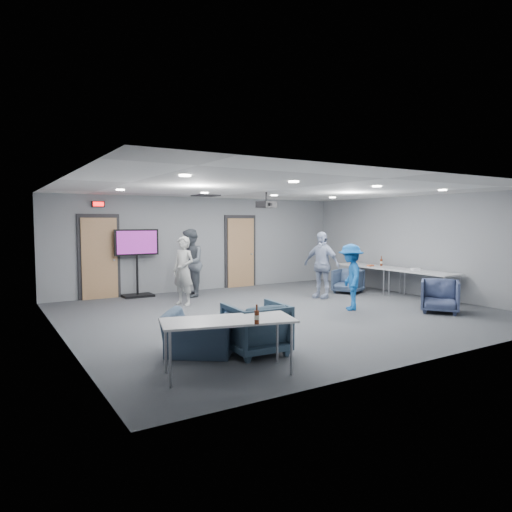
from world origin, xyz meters
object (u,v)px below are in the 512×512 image
chair_front_b (200,333)px  chair_right_a (348,281)px  person_c (321,265)px  table_right_a (369,267)px  tv_stand (137,259)px  person_b (190,263)px  person_a (183,271)px  projector (266,204)px  bottle_right (381,262)px  chair_right_c (440,296)px  table_front_left (228,323)px  bottle_front (257,317)px  chair_front_a (256,328)px  person_d (351,277)px  table_right_b (423,273)px

chair_front_b → chair_right_a: bearing=-115.2°
person_c → chair_right_a: bearing=81.8°
table_right_a → tv_stand: size_ratio=1.07×
person_b → person_c: (2.86, -1.97, -0.03)m
person_a → projector: projector is taller
bottle_right → projector: 4.38m
person_b → chair_right_a: size_ratio=2.46×
person_a → bottle_right: bearing=55.8°
chair_right_c → table_front_left: size_ratio=0.43×
person_b → bottle_front: size_ratio=7.36×
person_b → bottle_right: person_b is taller
tv_stand → projector: 3.90m
chair_front_a → tv_stand: tv_stand is taller
person_c → person_d: bearing=-36.0°
table_right_b → table_front_left: size_ratio=1.00×
chair_right_c → table_right_b: (1.02, 1.27, 0.32)m
table_front_left → bottle_right: 8.23m
person_a → tv_stand: bearing=172.8°
person_a → table_right_a: 5.53m
chair_right_c → projector: 4.40m
chair_front_a → bottle_front: 1.28m
person_a → tv_stand: tv_stand is taller
table_right_b → bottle_right: bottle_right is taller
chair_right_c → table_right_a: table_right_a is taller
chair_front_a → table_front_left: bearing=40.2°
chair_right_a → person_b: bearing=-137.7°
chair_right_c → table_right_a: 3.34m
chair_front_b → chair_right_c: bearing=-142.0°
chair_front_b → bottle_right: (7.10, 3.07, 0.51)m
chair_right_c → projector: projector is taller
person_a → chair_front_b: size_ratio=1.63×
chair_right_c → table_front_left: table_front_left is taller
person_a → chair_right_a: (4.64, -0.70, -0.49)m
chair_right_c → table_front_left: 6.02m
person_d → chair_front_b: bearing=-37.0°
person_a → bottle_front: person_a is taller
person_a → table_front_left: bearing=-41.4°
chair_front_a → table_right_b: (6.12, 1.84, 0.30)m
table_right_a → bottle_right: bottle_right is taller
bottle_right → chair_right_c: bearing=-113.4°
bottle_right → person_d: bearing=-149.0°
chair_front_b → projector: size_ratio=2.22×
table_front_left → chair_front_b: bearing=101.9°
chair_right_a → projector: bearing=-106.6°
person_a → tv_stand: 1.88m
chair_right_a → projector: projector is taller
person_d → tv_stand: (-3.59, 4.32, 0.27)m
chair_right_c → bottle_front: 5.96m
chair_front_a → bottle_front: bottle_front is taller
person_c → table_right_b: size_ratio=0.95×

